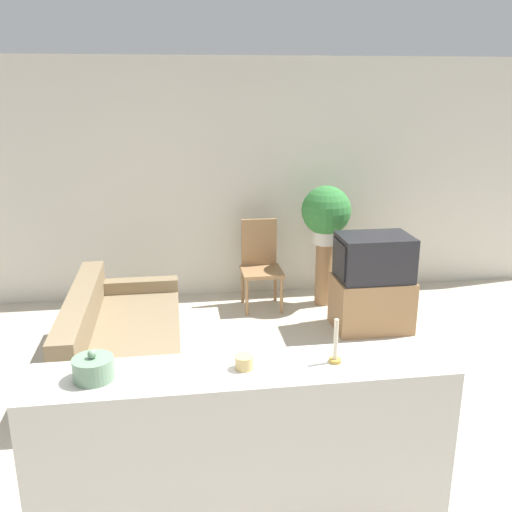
{
  "coord_description": "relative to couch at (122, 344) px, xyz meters",
  "views": [
    {
      "loc": [
        -0.32,
        -3.0,
        2.42
      ],
      "look_at": [
        0.42,
        2.09,
        0.85
      ],
      "focal_mm": 40.0,
      "sensor_mm": 36.0,
      "label": 1
    }
  ],
  "objects": [
    {
      "name": "plant_stand",
      "position": [
        2.14,
        1.31,
        0.1
      ],
      "size": [
        0.19,
        0.19,
        0.71
      ],
      "color": "#9E754C",
      "rests_on": "ground_plane"
    },
    {
      "name": "candle_jar",
      "position": [
        0.83,
        -1.91,
        0.75
      ],
      "size": [
        0.1,
        0.1,
        0.07
      ],
      "color": "tan",
      "rests_on": "foreground_counter"
    },
    {
      "name": "foreground_counter",
      "position": [
        0.82,
        -1.91,
        0.23
      ],
      "size": [
        2.27,
        0.44,
        0.97
      ],
      "color": "beige",
      "rests_on": "ground_plane"
    },
    {
      "name": "ground_plane",
      "position": [
        0.82,
        -1.6,
        -0.26
      ],
      "size": [
        14.0,
        14.0,
        0.0
      ],
      "primitive_type": "plane",
      "color": "beige"
    },
    {
      "name": "wall_back",
      "position": [
        0.82,
        1.83,
        1.09
      ],
      "size": [
        9.0,
        0.06,
        2.7
      ],
      "color": "beige",
      "rests_on": "ground_plane"
    },
    {
      "name": "wooden_chair",
      "position": [
        1.42,
        1.36,
        0.26
      ],
      "size": [
        0.44,
        0.44,
        0.97
      ],
      "color": "#9E754C",
      "rests_on": "ground_plane"
    },
    {
      "name": "tv_stand",
      "position": [
        2.45,
        0.58,
        0.01
      ],
      "size": [
        0.76,
        0.54,
        0.53
      ],
      "color": "#9E754C",
      "rests_on": "ground_plane"
    },
    {
      "name": "potted_plant",
      "position": [
        2.14,
        1.31,
        0.8
      ],
      "size": [
        0.54,
        0.54,
        0.64
      ],
      "color": "white",
      "rests_on": "plant_stand"
    },
    {
      "name": "couch",
      "position": [
        0.0,
        0.0,
        0.0
      ],
      "size": [
        0.92,
        1.91,
        0.72
      ],
      "color": "#847051",
      "rests_on": "ground_plane"
    },
    {
      "name": "decorative_bowl",
      "position": [
        0.06,
        -1.91,
        0.77
      ],
      "size": [
        0.21,
        0.21,
        0.16
      ],
      "color": "gray",
      "rests_on": "foreground_counter"
    },
    {
      "name": "television",
      "position": [
        2.44,
        0.58,
        0.5
      ],
      "size": [
        0.72,
        0.51,
        0.44
      ],
      "color": "#232328",
      "rests_on": "tv_stand"
    },
    {
      "name": "candlestick",
      "position": [
        1.32,
        -1.91,
        0.79
      ],
      "size": [
        0.07,
        0.07,
        0.25
      ],
      "color": "#B7933D",
      "rests_on": "foreground_counter"
    }
  ]
}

